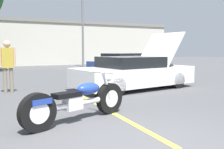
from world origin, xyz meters
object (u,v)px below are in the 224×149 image
Objects in this scene: parked_car_right_row at (123,64)px; show_car_hood_open at (135,73)px; light_pole at (84,24)px; motorcycle at (78,101)px; spectator_near_motorcycle at (8,62)px.

show_car_hood_open is at bearing -135.22° from parked_car_right_row.
parked_car_right_row is (2.50, 5.81, -0.00)m from show_car_hood_open.
light_pole is at bearing 69.90° from show_car_hood_open.
parked_car_right_row is (5.77, 9.18, 0.18)m from motorcycle.
light_pole reaches higher than parked_car_right_row.
show_car_hood_open is 2.78× the size of spectator_near_motorcycle.
spectator_near_motorcycle is (-6.61, -11.78, -2.68)m from light_pole.
motorcycle is 1.36× the size of spectator_near_motorcycle.
motorcycle is at bearing -74.81° from spectator_near_motorcycle.
light_pole is 13.27m from show_car_hood_open.
light_pole reaches higher than motorcycle.
parked_car_right_row reaches higher than motorcycle.
light_pole is at bearing 70.75° from parked_car_right_row.
parked_car_right_row is 2.81× the size of spectator_near_motorcycle.
motorcycle is 10.85m from parked_car_right_row.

